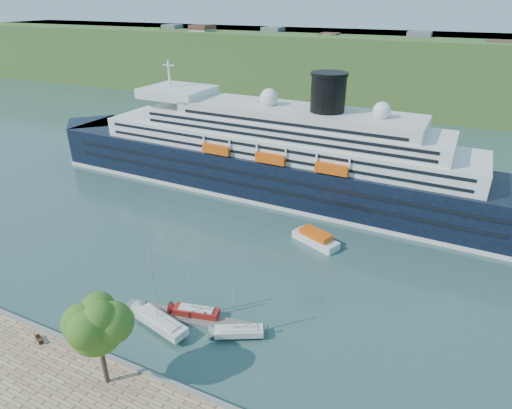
{
  "coord_description": "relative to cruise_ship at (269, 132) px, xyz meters",
  "views": [
    {
      "loc": [
        26.19,
        -24.46,
        36.24
      ],
      "look_at": [
        0.49,
        30.0,
        6.89
      ],
      "focal_mm": 30.0,
      "sensor_mm": 36.0,
      "label": 1
    }
  ],
  "objects": [
    {
      "name": "promenade_tree",
      "position": [
        5.59,
        -52.99,
        -5.68
      ],
      "size": [
        6.77,
        6.77,
        11.21
      ],
      "primitive_type": null,
      "color": "#2F5C18",
      "rests_on": "promenade"
    },
    {
      "name": "floating_pontoon",
      "position": [
        7.29,
        -40.53,
        -12.09
      ],
      "size": [
        18.0,
        5.02,
        0.4
      ],
      "primitive_type": null,
      "rotation": [
        0.0,
        0.0,
        0.16
      ],
      "color": "slate",
      "rests_on": "ground"
    },
    {
      "name": "sailboat_white_far",
      "position": [
        14.27,
        -40.72,
        -8.21
      ],
      "size": [
        6.4,
        4.48,
        8.15
      ],
      "primitive_type": null,
      "rotation": [
        0.0,
        0.0,
        0.48
      ],
      "color": "silver",
      "rests_on": "ground"
    },
    {
      "name": "cruise_ship",
      "position": [
        0.0,
        0.0,
        0.0
      ],
      "size": [
        109.8,
        18.76,
        24.57
      ],
      "primitive_type": null,
      "rotation": [
        0.0,
        0.0,
        -0.03
      ],
      "color": "black",
      "rests_on": "ground"
    },
    {
      "name": "quay_coping",
      "position": [
        6.37,
        -50.48,
        -11.14
      ],
      "size": [
        220.0,
        0.5,
        0.3
      ],
      "primitive_type": "cube",
      "color": "slate",
      "rests_on": "promenade"
    },
    {
      "name": "far_hillside",
      "position": [
        6.37,
        94.72,
        -0.29
      ],
      "size": [
        400.0,
        50.0,
        24.0
      ],
      "primitive_type": "cube",
      "color": "#335120",
      "rests_on": "ground"
    },
    {
      "name": "park_bench",
      "position": [
        -5.43,
        -51.92,
        -10.79
      ],
      "size": [
        1.67,
        1.18,
        0.99
      ],
      "primitive_type": null,
      "rotation": [
        0.0,
        0.0,
        -0.39
      ],
      "color": "#442313",
      "rests_on": "promenade"
    },
    {
      "name": "sailboat_red",
      "position": [
        7.85,
        -39.85,
        -8.22
      ],
      "size": [
        6.53,
        3.16,
        8.14
      ],
      "primitive_type": null,
      "rotation": [
        0.0,
        0.0,
        0.23
      ],
      "color": "maroon",
      "rests_on": "ground"
    },
    {
      "name": "ground",
      "position": [
        6.37,
        -50.28,
        -12.29
      ],
      "size": [
        400.0,
        400.0,
        0.0
      ],
      "primitive_type": "plane",
      "color": "#2C4F4E",
      "rests_on": "ground"
    },
    {
      "name": "tender_launch",
      "position": [
        15.76,
        -16.48,
        -11.18
      ],
      "size": [
        8.46,
        5.6,
        2.22
      ],
      "primitive_type": null,
      "rotation": [
        0.0,
        0.0,
        -0.39
      ],
      "color": "#E3510D",
      "rests_on": "ground"
    },
    {
      "name": "sailboat_white_near",
      "position": [
        5.28,
        -43.62,
        -7.04
      ],
      "size": [
        8.43,
        4.05,
        10.5
      ],
      "primitive_type": null,
      "rotation": [
        0.0,
        0.0,
        -0.23
      ],
      "color": "silver",
      "rests_on": "ground"
    }
  ]
}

